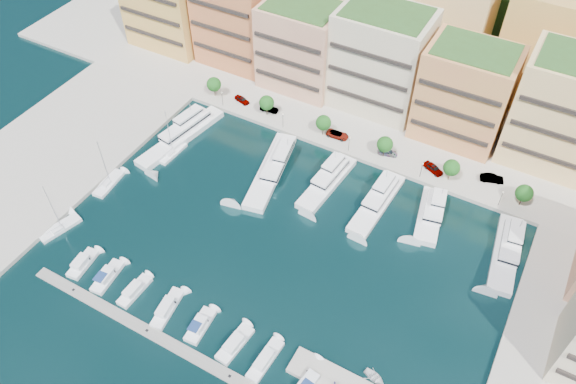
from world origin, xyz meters
name	(u,v)px	position (x,y,z in m)	size (l,w,h in m)	color
ground	(285,243)	(0.00, 0.00, 0.00)	(400.00, 400.00, 0.00)	black
north_quay	(395,87)	(0.00, 62.00, 0.00)	(220.00, 64.00, 2.00)	#9E998E
west_quay	(39,166)	(-62.00, -8.00, 0.00)	(34.00, 76.00, 2.00)	#9E998E
hillside	(450,9)	(0.00, 110.00, 0.00)	(240.00, 40.00, 58.00)	#213616
south_pontoon	(187,353)	(-3.00, -30.00, 0.00)	(72.00, 2.20, 0.35)	gray
apartment_0	(168,2)	(-66.00, 49.99, 13.31)	(22.00, 16.50, 24.80)	#E2A152
apartment_1	(237,15)	(-44.00, 51.99, 14.31)	(20.00, 16.50, 26.80)	#BE6B3F
apartment_2	(302,46)	(-23.00, 49.99, 12.31)	(20.00, 15.50, 22.80)	#E7AA81
apartment_3	(381,60)	(-2.00, 51.99, 13.81)	(22.00, 16.50, 25.80)	beige
apartment_4	(464,94)	(20.00, 49.99, 12.81)	(20.00, 15.50, 23.80)	#DA7B51
apartment_5	(567,113)	(42.00, 51.99, 14.31)	(22.00, 16.50, 26.80)	#F0C27F
backblock_2	(439,18)	(5.00, 74.00, 16.00)	(26.00, 18.00, 30.00)	#F0C27F
backblock_3	(556,49)	(35.00, 74.00, 16.00)	(26.00, 18.00, 30.00)	#E2A152
tree_0	(214,84)	(-40.00, 33.50, 4.74)	(3.80, 3.80, 5.65)	#473323
tree_1	(267,103)	(-24.00, 33.50, 4.74)	(3.80, 3.80, 5.65)	#473323
tree_2	(323,123)	(-8.00, 33.50, 4.74)	(3.80, 3.80, 5.65)	#473323
tree_3	(385,144)	(8.00, 33.50, 4.74)	(3.80, 3.80, 5.65)	#473323
tree_4	(452,168)	(24.00, 33.50, 4.74)	(3.80, 3.80, 5.65)	#473323
tree_5	(524,193)	(40.00, 33.50, 4.74)	(3.80, 3.80, 5.65)	#473323
lamppost_0	(222,96)	(-36.00, 31.20, 3.83)	(0.30, 0.30, 4.20)	black
lamppost_1	(283,118)	(-18.00, 31.20, 3.83)	(0.30, 0.30, 4.20)	black
lamppost_2	(349,142)	(0.00, 31.20, 3.83)	(0.30, 0.30, 4.20)	black
lamppost_3	(422,168)	(18.00, 31.20, 3.83)	(0.30, 0.30, 4.20)	black
lamppost_4	(502,196)	(36.00, 31.20, 3.83)	(0.30, 0.30, 4.20)	black
yacht_0	(183,133)	(-38.19, 16.89, 1.21)	(8.42, 26.80, 7.30)	white
yacht_2	(273,167)	(-12.94, 17.45, 1.21)	(9.94, 25.69, 7.30)	white
yacht_3	(328,179)	(0.17, 20.05, 1.21)	(6.21, 19.85, 7.30)	white
yacht_4	(378,200)	(12.55, 19.63, 1.09)	(5.74, 20.56, 7.30)	white
yacht_5	(431,213)	(23.92, 21.79, 1.21)	(7.75, 16.38, 7.30)	white
yacht_6	(507,250)	(40.79, 19.76, 1.21)	(7.13, 20.59, 7.30)	white
cruiser_0	(83,264)	(-32.65, -24.58, 0.55)	(3.52, 7.69, 2.55)	white
cruiser_1	(107,277)	(-26.19, -24.61, 0.57)	(3.57, 8.27, 2.66)	white
cruiser_2	(134,291)	(-19.39, -24.58, 0.55)	(2.70, 7.81, 2.55)	white
cruiser_3	(167,308)	(-11.48, -24.60, 0.55)	(3.74, 9.19, 2.55)	white
cruiser_4	(200,326)	(-4.00, -24.60, 0.57)	(3.36, 7.66, 2.66)	white
cruiser_5	(235,344)	(3.57, -24.59, 0.55)	(3.48, 8.43, 2.55)	white
cruiser_6	(265,360)	(9.88, -24.60, 0.55)	(2.92, 8.90, 2.55)	white
cruiser_7	(308,383)	(18.46, -24.61, 0.57)	(3.84, 8.82, 2.66)	white
sailboat_0	(60,228)	(-43.51, -19.95, 0.31)	(5.12, 9.50, 13.20)	white
sailboat_1	(109,184)	(-43.34, -4.79, 0.31)	(3.69, 9.08, 13.20)	white
sailboat_2	(172,153)	(-37.00, 10.46, 0.32)	(3.16, 8.47, 13.20)	white
tender_2	(374,377)	(27.85, -18.14, 0.41)	(2.82, 3.95, 0.82)	white
car_0	(242,100)	(-32.37, 34.83, 1.76)	(1.79, 4.44, 1.51)	gray
car_1	(269,109)	(-24.22, 34.96, 1.77)	(1.63, 4.68, 1.54)	gray
car_2	(337,135)	(-4.47, 34.43, 1.76)	(2.53, 5.49, 1.53)	gray
car_3	(388,152)	(8.66, 34.53, 1.69)	(1.93, 4.76, 1.38)	gray
car_4	(433,168)	(20.00, 34.46, 1.86)	(2.03, 5.04, 1.72)	gray
car_5	(492,178)	(32.68, 37.75, 1.86)	(1.82, 5.22, 1.72)	gray
person_0	(335,384)	(22.67, -23.28, 1.98)	(0.72, 0.47, 1.97)	#222244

